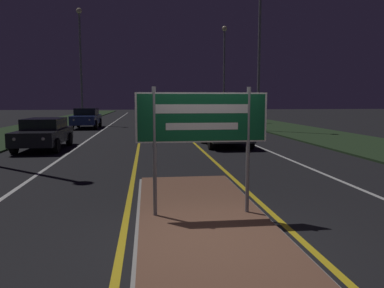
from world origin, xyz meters
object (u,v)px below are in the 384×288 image
highway_sign (202,123)px  streetlight_right_near (259,40)px  streetlight_right_far (224,63)px  car_approaching_0 (44,133)px  streetlight_left_far (81,54)px  car_approaching_1 (86,118)px  car_receding_0 (225,130)px  car_receding_1 (201,120)px

highway_sign → streetlight_right_near: size_ratio=0.24×
streetlight_right_far → highway_sign: bearing=-102.5°
car_approaching_0 → streetlight_left_far: bearing=93.6°
streetlight_right_near → car_approaching_0: (-12.16, -7.90, -5.48)m
streetlight_right_near → car_approaching_1: size_ratio=2.25×
car_receding_0 → car_receding_1: (0.14, 8.92, -0.02)m
car_receding_0 → car_receding_1: car_receding_0 is taller
highway_sign → streetlight_left_far: (-6.58, 27.14, 4.33)m
streetlight_left_far → streetlight_right_near: (13.21, -8.67, 0.11)m
streetlight_left_far → car_approaching_0: streetlight_left_far is taller
streetlight_left_far → car_receding_0: streetlight_left_far is taller
car_receding_1 → highway_sign: bearing=-98.3°
streetlight_right_far → streetlight_right_near: bearing=-89.0°
car_approaching_0 → highway_sign: bearing=-62.4°
streetlight_right_far → car_approaching_0: bearing=-122.8°
highway_sign → streetlight_right_near: (6.63, 18.47, 4.44)m
streetlight_left_far → car_receding_1: streetlight_left_far is taller
car_receding_1 → car_approaching_1: bearing=157.6°
highway_sign → car_approaching_1: 23.82m
car_approaching_1 → car_approaching_0: bearing=-89.5°
streetlight_left_far → car_receding_1: (9.43, -7.50, -5.34)m
streetlight_right_near → streetlight_right_far: (-0.18, 10.69, -0.52)m
car_approaching_0 → car_receding_1: bearing=47.2°
streetlight_left_far → car_approaching_1: size_ratio=2.25×
streetlight_left_far → streetlight_right_far: (13.02, 2.02, -0.41)m
streetlight_right_near → car_receding_0: bearing=-116.8°
highway_sign → streetlight_left_far: size_ratio=0.24×
car_receding_0 → car_approaching_0: (-8.24, -0.15, -0.05)m
car_approaching_0 → car_approaching_1: car_approaching_1 is taller
streetlight_left_far → car_receding_1: bearing=-38.5°
streetlight_right_near → car_approaching_0: streetlight_right_near is taller
car_approaching_0 → car_approaching_1: 12.55m
streetlight_left_far → streetlight_right_far: 13.18m
streetlight_left_far → car_approaching_0: 17.44m
streetlight_right_near → car_receding_0: (-3.92, -7.75, -5.43)m
car_approaching_0 → car_receding_0: bearing=1.0°
highway_sign → streetlight_right_near: 20.12m
car_receding_1 → streetlight_right_far: bearing=69.3°
streetlight_right_near → car_approaching_0: bearing=-147.0°
highway_sign → streetlight_right_far: bearing=77.5°
car_receding_0 → car_approaching_0: 8.24m
car_receding_0 → car_approaching_0: bearing=-179.0°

